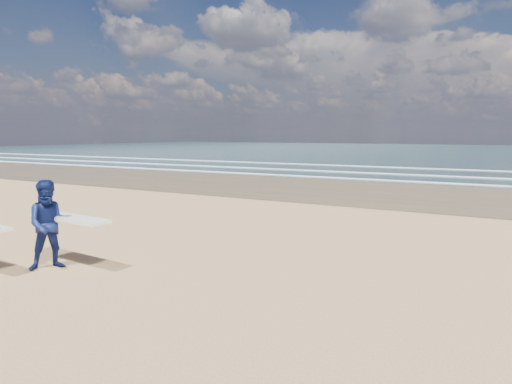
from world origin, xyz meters
The scene contains 1 object.
surfer_far centered at (0.28, 0.87, 0.97)m, with size 2.23×1.29×1.93m.
Camera 1 is at (8.82, -5.38, 2.91)m, focal length 32.00 mm.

